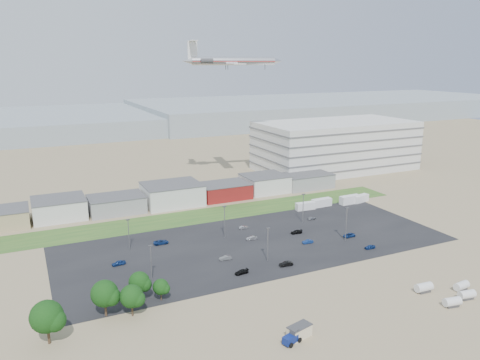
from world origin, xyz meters
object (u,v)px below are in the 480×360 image
parked_car_5 (119,263)px  parked_car_7 (252,238)px  parked_car_4 (225,258)px  parked_car_10 (135,296)px  tree_far_left (47,320)px  parked_car_0 (349,235)px  parked_car_11 (244,227)px  parked_car_12 (296,232)px  parked_car_13 (286,264)px  parked_car_2 (370,247)px  parked_car_3 (242,272)px  telehandler (292,337)px  parked_car_9 (161,242)px  portable_shed (299,331)px  parked_car_1 (308,242)px  parked_car_8 (312,218)px  box_trailer_a (305,206)px  airliner (234,61)px  storage_tank_nw (424,287)px

parked_car_5 → parked_car_7: 41.90m
parked_car_4 → parked_car_10: size_ratio=0.96×
tree_far_left → parked_car_0: 94.07m
parked_car_11 → parked_car_12: parked_car_12 is taller
parked_car_7 → parked_car_12: bearing=93.3°
parked_car_5 → parked_car_13: bearing=57.2°
parked_car_7 → parked_car_0: bearing=77.0°
parked_car_2 → parked_car_3: parked_car_2 is taller
parked_car_3 → parked_car_13: size_ratio=1.00×
telehandler → parked_car_9: bearing=79.9°
parked_car_11 → portable_shed: bearing=165.5°
parked_car_3 → parked_car_11: 34.48m
parked_car_12 → parked_car_4: bearing=-67.6°
parked_car_1 → parked_car_8: parked_car_1 is taller
parked_car_1 → parked_car_9: parked_car_9 is taller
parked_car_5 → parked_car_9: size_ratio=0.81×
parked_car_0 → parked_car_5: (-71.42, 9.85, 0.07)m
parked_car_7 → parked_car_8: parked_car_7 is taller
parked_car_1 → parked_car_10: bearing=-74.3°
telehandler → parked_car_10: 40.08m
parked_car_7 → parked_car_5: bearing=-80.7°
parked_car_4 → parked_car_13: size_ratio=0.94×
box_trailer_a → parked_car_2: 41.11m
telehandler → parked_car_8: 77.24m
airliner → parked_car_3: size_ratio=11.77×
airliner → parked_car_2: 106.42m
airliner → parked_car_7: size_ratio=13.31×
storage_tank_nw → parked_car_11: size_ratio=1.30×
parked_car_2 → parked_car_3: (-42.45, 0.92, -0.02)m
parked_car_2 → parked_car_10: bearing=-90.1°
parked_car_9 → parked_car_12: 43.99m
parked_car_9 → parked_car_10: bearing=153.4°
parked_car_11 → parked_car_9: bearing=93.5°
parked_car_4 → parked_car_5: bearing=-102.0°
parked_car_13 → parked_car_9: bearing=-132.8°
parked_car_4 → parked_car_13: parked_car_13 is taller
parked_car_5 → parked_car_13: size_ratio=0.98×
telehandler → parked_car_2: telehandler is taller
box_trailer_a → parked_car_1: 34.45m
tree_far_left → parked_car_9: 54.65m
parked_car_12 → parked_car_5: bearing=-85.2°
storage_tank_nw → parked_car_1: bearing=101.8°
parked_car_4 → parked_car_10: 30.58m
parked_car_1 → parked_car_2: bearing=55.4°
storage_tank_nw → box_trailer_a: box_trailer_a is taller
tree_far_left → airliner: airliner is taller
parked_car_3 → parked_car_5: size_ratio=1.02×
parked_car_3 → parked_car_12: 35.22m
tree_far_left → parked_car_7: tree_far_left is taller
box_trailer_a → parked_car_11: 31.86m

